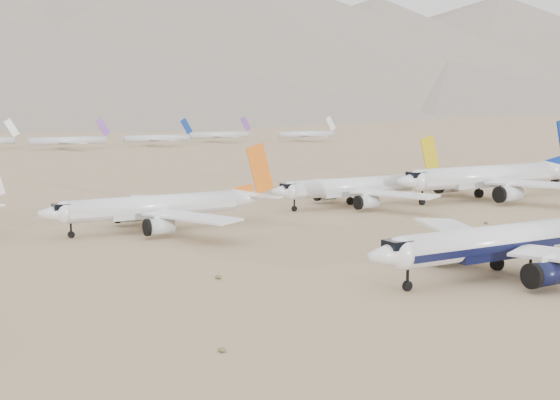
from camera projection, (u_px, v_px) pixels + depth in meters
name	position (u px, v px, depth m)	size (l,w,h in m)	color
ground	(449.00, 274.00, 113.73)	(7000.00, 7000.00, 0.00)	#8E6F52
main_airliner	(518.00, 240.00, 113.60)	(51.75, 50.55, 18.26)	white
row2_navy_widebody	(492.00, 176.00, 198.21)	(58.13, 56.84, 20.68)	white
row2_gold_tail	(360.00, 187.00, 185.61)	(46.33, 45.31, 16.49)	white
row2_orange_tail	(163.00, 206.00, 151.86)	(46.08, 45.08, 16.44)	white
foothills	(237.00, 73.00, 1310.37)	(4637.50, 1395.00, 155.00)	slate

